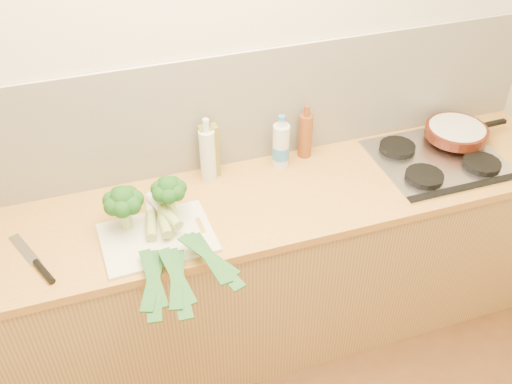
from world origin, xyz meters
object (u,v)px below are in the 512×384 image
chopping_board (157,238)px  skillet (457,131)px  chefs_knife (39,266)px  gas_hob (439,158)px

chopping_board → skillet: (1.50, 0.22, 0.06)m
chefs_knife → skillet: bearing=-16.9°
chopping_board → gas_hob: bearing=2.1°
gas_hob → chefs_knife: bearing=-176.0°
skillet → chopping_board: bearing=-173.6°
chopping_board → chefs_knife: (-0.45, -0.02, 0.00)m
gas_hob → chopping_board: size_ratio=1.34×
gas_hob → chefs_knife: (-1.80, -0.13, -0.00)m
chopping_board → skillet: 1.52m
chopping_board → skillet: skillet is taller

